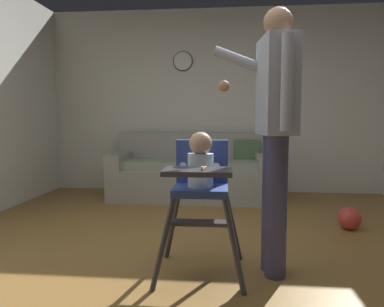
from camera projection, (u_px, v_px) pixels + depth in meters
The scene contains 7 objects.
ground at pixel (198, 274), 2.62m from camera, with size 6.31×7.20×0.10m, color olive.
wall_far at pixel (214, 101), 5.29m from camera, with size 5.51×0.06×2.60m, color silver.
couch at pixel (192, 173), 4.90m from camera, with size 2.09×0.86×0.86m.
high_chair at pixel (201, 177), 2.44m from camera, with size 0.62×0.73×0.97m.
adult_standing at pixel (275, 126), 2.42m from camera, with size 0.55×0.50×1.76m.
toy_ball at pixel (350, 218), 3.49m from camera, with size 0.22×0.22×0.22m, color #D13D33.
wall_clock at pixel (183, 61), 5.24m from camera, with size 0.28×0.04×0.28m.
Camera 1 is at (0.21, -2.52, 1.05)m, focal length 34.37 mm.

